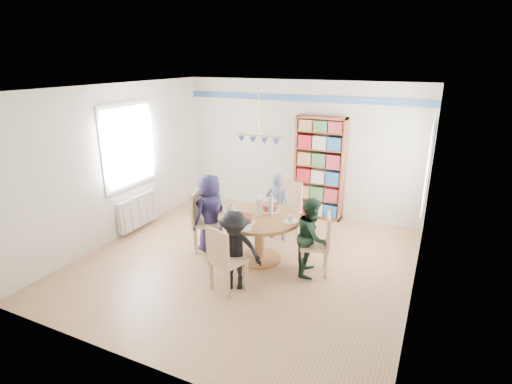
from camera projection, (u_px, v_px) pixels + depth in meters
The scene contains 14 objects.
ground at pixel (245, 261), 6.41m from camera, with size 5.00×5.00×0.00m, color #AA8059.
room_shell at pixel (254, 148), 6.73m from camera, with size 5.00×5.00×5.00m.
radiator at pixel (138, 211), 7.53m from camera, with size 0.12×1.00×0.60m.
dining_table at pixel (260, 228), 6.29m from camera, with size 1.30×1.30×0.75m.
chair_left at pixel (203, 218), 6.67m from camera, with size 0.56×0.56×1.01m.
chair_right at pixel (320, 241), 5.91m from camera, with size 0.52×0.52×0.95m.
chair_far at pixel (287, 207), 7.18m from camera, with size 0.57×0.57×1.02m.
chair_near at pixel (224, 257), 5.42m from camera, with size 0.55×0.55×0.97m.
person_left at pixel (210, 213), 6.62m from camera, with size 0.64×0.42×1.31m, color #1E1B3D.
person_right at pixel (312, 236), 5.89m from camera, with size 0.58×0.45×1.19m, color #1A3425.
person_far at pixel (278, 206), 7.04m from camera, with size 0.45×0.29×1.22m, color gray.
person_near at pixel (235, 250), 5.50m from camera, with size 0.75×0.43×1.16m, color black.
bookshelf at pixel (320, 169), 7.90m from camera, with size 0.97×0.29×2.04m.
tableware at pixel (259, 211), 6.24m from camera, with size 1.26×1.26×0.33m.
Camera 1 is at (2.58, -5.11, 3.10)m, focal length 28.00 mm.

